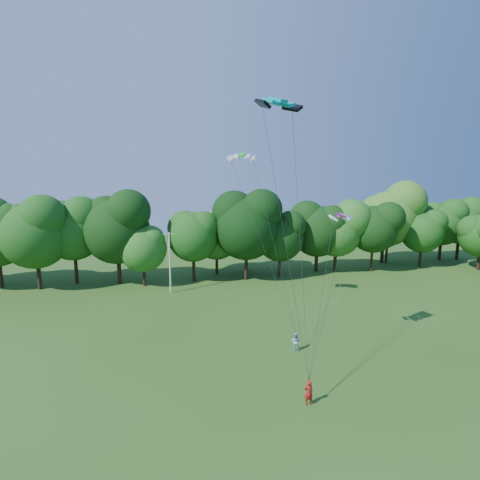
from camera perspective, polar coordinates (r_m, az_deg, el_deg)
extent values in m
plane|color=#284D15|center=(23.07, 8.11, -29.59)|extent=(160.00, 160.00, 0.00)
cylinder|color=silver|center=(47.44, -10.64, -3.46)|extent=(0.19, 0.19, 7.73)
cube|color=silver|center=(46.75, -10.78, 0.93)|extent=(1.55, 0.20, 0.08)
imported|color=#AC1916|center=(26.34, 10.39, -21.88)|extent=(0.63, 0.42, 1.68)
imported|color=#9DBADB|center=(33.08, 8.46, -15.02)|extent=(0.96, 0.92, 1.57)
cube|color=#05969F|center=(26.12, 5.80, 20.50)|extent=(3.37, 2.35, 0.59)
cube|color=#1FD32F|center=(38.23, 0.29, 12.89)|extent=(3.11, 2.34, 0.50)
cube|color=#CC388C|center=(31.09, 15.07, 3.67)|extent=(1.87, 1.09, 0.28)
cylinder|color=#2E2212|center=(52.90, 0.91, -3.49)|extent=(0.50, 0.50, 4.90)
ellipsoid|color=black|center=(51.80, 0.93, 3.49)|extent=(9.80, 9.80, 10.69)
cylinder|color=#301F13|center=(67.61, 21.47, -1.21)|extent=(0.53, 0.53, 4.98)
ellipsoid|color=#35631E|center=(66.75, 21.82, 4.33)|extent=(9.96, 9.96, 10.87)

